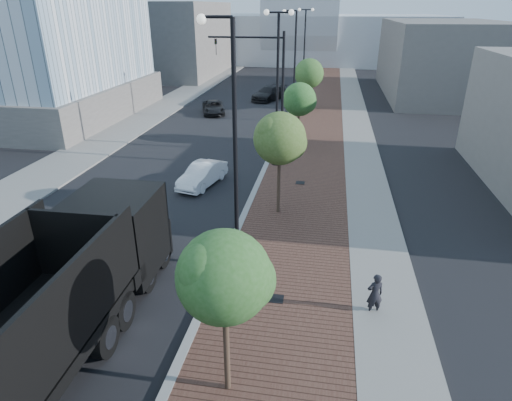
% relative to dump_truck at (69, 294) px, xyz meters
% --- Properties ---
extents(sidewalk, '(7.00, 140.00, 0.12)m').
position_rel_dump_truck_xyz_m(sidewalk, '(6.94, 34.83, -1.60)').
color(sidewalk, '#4C2D23').
rests_on(sidewalk, ground).
extents(concrete_strip, '(2.40, 140.00, 0.13)m').
position_rel_dump_truck_xyz_m(concrete_strip, '(9.64, 34.83, -1.60)').
color(concrete_strip, slate).
rests_on(concrete_strip, ground).
extents(curb, '(0.30, 140.00, 0.14)m').
position_rel_dump_truck_xyz_m(curb, '(3.44, 34.83, -1.59)').
color(curb, gray).
rests_on(curb, ground).
extents(west_sidewalk, '(4.00, 140.00, 0.12)m').
position_rel_dump_truck_xyz_m(west_sidewalk, '(-9.56, 34.83, -1.60)').
color(west_sidewalk, slate).
rests_on(west_sidewalk, ground).
extents(dump_truck, '(3.21, 14.10, 3.94)m').
position_rel_dump_truck_xyz_m(dump_truck, '(0.00, 0.00, 0.00)').
color(dump_truck, black).
rests_on(dump_truck, ground).
extents(white_sedan, '(2.20, 4.08, 1.28)m').
position_rel_dump_truck_xyz_m(white_sedan, '(0.30, 12.85, -1.02)').
color(white_sedan, white).
rests_on(white_sedan, ground).
extents(dark_car_mid, '(3.23, 4.69, 1.19)m').
position_rel_dump_truck_xyz_m(dark_car_mid, '(-3.77, 30.66, -1.07)').
color(dark_car_mid, black).
rests_on(dark_car_mid, ground).
extents(dark_car_far, '(3.88, 5.41, 1.46)m').
position_rel_dump_truck_xyz_m(dark_car_far, '(0.56, 38.13, -0.93)').
color(dark_car_far, black).
rests_on(dark_car_far, ground).
extents(pedestrian, '(0.65, 0.52, 1.53)m').
position_rel_dump_truck_xyz_m(pedestrian, '(9.10, 2.77, -0.90)').
color(pedestrian, black).
rests_on(pedestrian, ground).
extents(streetlight_1, '(1.44, 0.56, 9.21)m').
position_rel_dump_truck_xyz_m(streetlight_1, '(3.93, 4.83, 2.68)').
color(streetlight_1, black).
rests_on(streetlight_1, ground).
extents(streetlight_2, '(1.72, 0.56, 9.28)m').
position_rel_dump_truck_xyz_m(streetlight_2, '(4.04, 16.83, 3.16)').
color(streetlight_2, black).
rests_on(streetlight_2, ground).
extents(streetlight_3, '(1.44, 0.56, 9.21)m').
position_rel_dump_truck_xyz_m(streetlight_3, '(3.93, 28.83, 2.68)').
color(streetlight_3, black).
rests_on(streetlight_3, ground).
extents(streetlight_4, '(1.72, 0.56, 9.28)m').
position_rel_dump_truck_xyz_m(streetlight_4, '(4.04, 40.83, 3.16)').
color(streetlight_4, black).
rests_on(streetlight_4, ground).
extents(traffic_mast, '(5.09, 0.20, 8.00)m').
position_rel_dump_truck_xyz_m(traffic_mast, '(3.14, 19.83, 3.32)').
color(traffic_mast, black).
rests_on(traffic_mast, ground).
extents(tree_0, '(2.35, 2.29, 4.78)m').
position_rel_dump_truck_xyz_m(tree_0, '(5.09, -1.15, 1.96)').
color(tree_0, '#382619').
rests_on(tree_0, ground).
extents(tree_1, '(2.49, 2.46, 5.08)m').
position_rel_dump_truck_xyz_m(tree_1, '(5.09, 9.85, 2.18)').
color(tree_1, '#382619').
rests_on(tree_1, ground).
extents(tree_2, '(2.43, 2.39, 4.54)m').
position_rel_dump_truck_xyz_m(tree_2, '(5.09, 21.85, 1.67)').
color(tree_2, '#382619').
rests_on(tree_2, ground).
extents(tree_3, '(2.82, 2.82, 4.93)m').
position_rel_dump_truck_xyz_m(tree_3, '(5.09, 33.85, 1.85)').
color(tree_3, '#382619').
rests_on(tree_3, ground).
extents(tower_podium, '(19.00, 19.00, 3.00)m').
position_rel_dump_truck_xyz_m(tower_podium, '(-20.56, 26.83, -0.16)').
color(tower_podium, '#5E5955').
rests_on(tower_podium, ground).
extents(convention_center, '(50.00, 30.00, 50.00)m').
position_rel_dump_truck_xyz_m(convention_center, '(1.44, 79.83, 4.34)').
color(convention_center, '#B2B8BD').
rests_on(convention_center, ground).
extents(commercial_block_nw, '(14.00, 20.00, 10.00)m').
position_rel_dump_truck_xyz_m(commercial_block_nw, '(-16.56, 54.83, 3.34)').
color(commercial_block_nw, '#67625D').
rests_on(commercial_block_nw, ground).
extents(commercial_block_ne, '(12.00, 22.00, 8.00)m').
position_rel_dump_truck_xyz_m(commercial_block_ne, '(19.44, 44.83, 2.34)').
color(commercial_block_ne, '#635D59').
rests_on(commercial_block_ne, ground).
extents(utility_cover_1, '(0.50, 0.50, 0.02)m').
position_rel_dump_truck_xyz_m(utility_cover_1, '(5.84, 2.83, -1.53)').
color(utility_cover_1, black).
rests_on(utility_cover_1, sidewalk).
extents(utility_cover_2, '(0.50, 0.50, 0.02)m').
position_rel_dump_truck_xyz_m(utility_cover_2, '(5.84, 13.83, -1.53)').
color(utility_cover_2, black).
rests_on(utility_cover_2, sidewalk).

